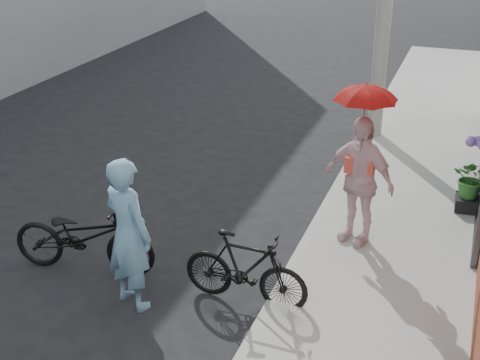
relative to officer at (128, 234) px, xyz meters
The scene contains 10 objects.
ground 1.29m from the officer, 40.16° to the left, with size 80.00×80.00×0.00m, color black.
sidewalk 3.88m from the officer, 42.80° to the left, with size 2.20×24.00×0.12m, color #999994.
curb 3.16m from the officer, 57.88° to the left, with size 0.12×24.00×0.12m, color #9E9E99.
officer is the anchor object (origin of this frame).
bike_left 1.12m from the officer, 154.02° to the left, with size 0.66×1.90×1.00m, color black.
bike_right 1.44m from the officer, 20.18° to the left, with size 0.44×1.56×0.94m, color black.
kimono_woman 3.18m from the officer, 45.35° to the left, with size 1.05×0.44×1.79m, color beige.
parasol 3.44m from the officer, 45.35° to the left, with size 0.79×0.79×0.70m, color red.
planter 5.30m from the officer, 45.63° to the left, with size 0.39×0.39×0.21m, color black.
potted_plant 5.26m from the officer, 45.63° to the left, with size 0.55×0.48×0.62m, color #306A2A.
Camera 1 is at (2.86, -6.47, 4.67)m, focal length 50.00 mm.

